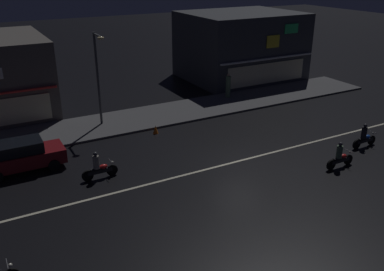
% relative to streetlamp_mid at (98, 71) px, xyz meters
% --- Properties ---
extents(ground_plane, '(140.00, 140.00, 0.00)m').
position_rel_streetlamp_mid_xyz_m(ground_plane, '(5.02, -8.92, -3.84)').
color(ground_plane, black).
extents(lane_divider_stripe, '(33.89, 0.16, 0.01)m').
position_rel_streetlamp_mid_xyz_m(lane_divider_stripe, '(5.02, -8.92, -3.83)').
color(lane_divider_stripe, beige).
rests_on(lane_divider_stripe, ground).
extents(sidewalk_far, '(35.67, 4.45, 0.14)m').
position_rel_streetlamp_mid_xyz_m(sidewalk_far, '(5.02, 0.04, -3.77)').
color(sidewalk_far, '#4C4C4F').
rests_on(sidewalk_far, ground).
extents(storefront_left_block, '(10.27, 8.61, 6.12)m').
position_rel_streetlamp_mid_xyz_m(storefront_left_block, '(15.72, 6.49, -0.78)').
color(storefront_left_block, '#383A3F').
rests_on(storefront_left_block, ground).
extents(streetlamp_mid, '(0.44, 1.64, 6.16)m').
position_rel_streetlamp_mid_xyz_m(streetlamp_mid, '(0.00, 0.00, 0.00)').
color(streetlamp_mid, '#47494C').
rests_on(streetlamp_mid, sidewalk_far).
extents(pedestrian_on_sidewalk, '(0.39, 0.39, 1.97)m').
position_rel_streetlamp_mid_xyz_m(pedestrian_on_sidewalk, '(10.92, 1.16, -2.78)').
color(pedestrian_on_sidewalk, '#4C664C').
rests_on(pedestrian_on_sidewalk, sidewalk_far).
extents(parked_car_near_kerb, '(4.30, 1.98, 1.67)m').
position_rel_streetlamp_mid_xyz_m(parked_car_near_kerb, '(-5.76, -4.21, -2.97)').
color(parked_car_near_kerb, maroon).
rests_on(parked_car_near_kerb, ground).
extents(motorcycle_following, '(1.90, 0.60, 1.52)m').
position_rel_streetlamp_mid_xyz_m(motorcycle_following, '(12.78, -10.92, -3.20)').
color(motorcycle_following, black).
rests_on(motorcycle_following, ground).
extents(motorcycle_opposite_lane, '(1.90, 0.60, 1.52)m').
position_rel_streetlamp_mid_xyz_m(motorcycle_opposite_lane, '(-2.44, -7.10, -3.20)').
color(motorcycle_opposite_lane, black).
rests_on(motorcycle_opposite_lane, ground).
extents(motorcycle_trailing_far, '(1.90, 0.60, 1.52)m').
position_rel_streetlamp_mid_xyz_m(motorcycle_trailing_far, '(9.38, -12.17, -3.20)').
color(motorcycle_trailing_far, black).
rests_on(motorcycle_trailing_far, ground).
extents(traffic_cone, '(0.36, 0.36, 0.55)m').
position_rel_streetlamp_mid_xyz_m(traffic_cone, '(2.63, -2.89, -3.56)').
color(traffic_cone, orange).
rests_on(traffic_cone, ground).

